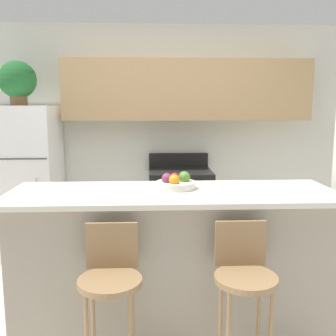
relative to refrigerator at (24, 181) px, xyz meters
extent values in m
plane|color=beige|center=(1.54, -1.60, -0.81)|extent=(14.00, 14.00, 0.00)
cube|color=silver|center=(1.54, 0.41, 0.46)|extent=(5.60, 0.06, 2.55)
cube|color=tan|center=(1.80, 0.22, 0.99)|extent=(2.76, 0.32, 0.67)
cube|color=silver|center=(1.72, 0.24, 0.81)|extent=(0.67, 0.28, 0.12)
cube|color=gray|center=(1.54, -1.60, -0.31)|extent=(2.17, 0.64, 1.01)
cube|color=beige|center=(1.54, -1.60, 0.21)|extent=(2.29, 0.76, 0.04)
cube|color=white|center=(0.00, 0.00, -0.26)|extent=(0.75, 0.70, 1.11)
cube|color=white|center=(0.00, 0.00, 0.55)|extent=(0.75, 0.70, 0.52)
cube|color=#333333|center=(0.00, -0.36, 0.29)|extent=(0.71, 0.01, 0.01)
cylinder|color=#B2B2B7|center=(0.24, -0.36, -0.21)|extent=(0.02, 0.02, 0.61)
cube|color=white|center=(1.72, 0.06, -0.39)|extent=(0.70, 0.60, 0.85)
cube|color=black|center=(1.72, 0.06, 0.07)|extent=(0.70, 0.60, 0.06)
cube|color=black|center=(1.72, 0.34, 0.18)|extent=(0.70, 0.04, 0.16)
cube|color=black|center=(1.72, -0.24, -0.35)|extent=(0.42, 0.01, 0.27)
cylinder|color=olive|center=(1.15, -2.17, -0.16)|extent=(0.37, 0.37, 0.03)
cube|color=olive|center=(1.15, -2.02, -0.01)|extent=(0.31, 0.02, 0.28)
cylinder|color=olive|center=(1.03, -2.05, -0.50)|extent=(0.02, 0.02, 0.63)
cylinder|color=olive|center=(1.27, -2.05, -0.50)|extent=(0.02, 0.02, 0.63)
cylinder|color=olive|center=(1.92, -2.17, -0.16)|extent=(0.37, 0.37, 0.03)
cube|color=olive|center=(1.92, -2.02, -0.01)|extent=(0.31, 0.02, 0.28)
cylinder|color=olive|center=(1.81, -2.05, -0.50)|extent=(0.02, 0.02, 0.63)
cylinder|color=olive|center=(2.04, -2.05, -0.50)|extent=(0.02, 0.02, 0.63)
cylinder|color=brown|center=(0.00, 0.00, 0.88)|extent=(0.18, 0.18, 0.12)
sphere|color=#1E5B28|center=(0.00, 0.00, 1.08)|extent=(0.39, 0.39, 0.39)
cylinder|color=silver|center=(1.56, -1.51, 0.25)|extent=(0.29, 0.29, 0.05)
sphere|color=#4C7F2D|center=(1.63, -1.49, 0.31)|extent=(0.09, 0.09, 0.09)
sphere|color=red|center=(1.56, -1.44, 0.30)|extent=(0.06, 0.06, 0.06)
sphere|color=#7A2D56|center=(1.50, -1.52, 0.30)|extent=(0.08, 0.08, 0.08)
sphere|color=orange|center=(1.55, -1.57, 0.30)|extent=(0.08, 0.08, 0.08)
camera|label=1|loc=(1.38, -4.27, 0.82)|focal=42.00mm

